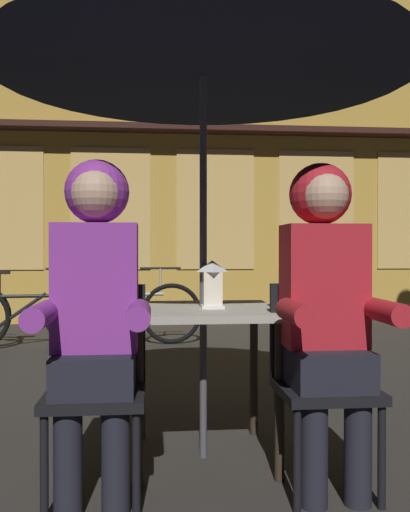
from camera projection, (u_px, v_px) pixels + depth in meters
ground_plane at (203, 457)px, 2.72m from camera, size 60.00×60.00×0.00m
cafe_table at (203, 328)px, 2.71m from camera, size 0.72×0.72×0.74m
patio_umbrella at (203, 38)px, 2.70m from camera, size 2.10×2.10×2.31m
lantern at (212, 283)px, 2.67m from camera, size 0.11×0.11×0.23m
chair_left at (97, 377)px, 2.30m from camera, size 0.40×0.40×0.87m
chair_right at (321, 373)px, 2.39m from camera, size 0.40×0.40×0.87m
person_left_hooded at (95, 293)px, 2.24m from camera, size 0.45×0.56×1.40m
person_right_hooded at (325, 291)px, 2.33m from camera, size 0.45×0.56×1.40m
shopfront_building at (163, 108)px, 8.05m from camera, size 10.00×0.93×6.20m
bicycle_second at (28, 315)px, 5.71m from camera, size 1.68×0.23×0.84m
bicycle_third at (124, 313)px, 5.93m from camera, size 1.68×0.13×0.84m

